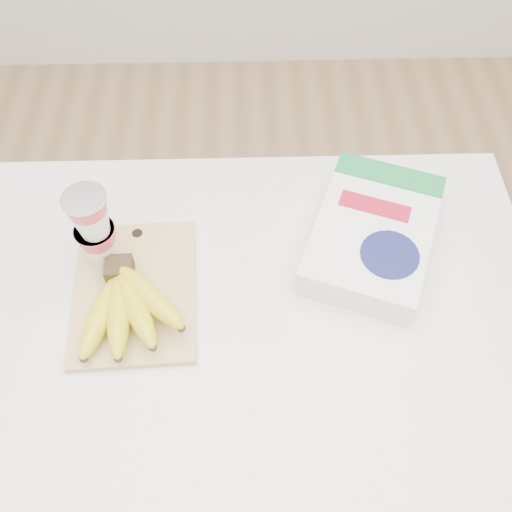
# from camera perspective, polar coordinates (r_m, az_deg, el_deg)

# --- Properties ---
(room) EXTENTS (4.00, 4.00, 4.00)m
(room) POSITION_cam_1_polar(r_m,az_deg,el_deg) (0.66, -8.71, 8.97)
(room) COLOR tan
(room) RESTS_ON ground
(table) EXTENTS (1.25, 0.83, 0.93)m
(table) POSITION_cam_1_polar(r_m,az_deg,el_deg) (1.43, -4.11, -16.09)
(table) COLOR white
(table) RESTS_ON ground
(cutting_board) EXTENTS (0.23, 0.31, 0.01)m
(cutting_board) POSITION_cam_1_polar(r_m,az_deg,el_deg) (1.05, -12.02, -3.45)
(cutting_board) COLOR tan
(cutting_board) RESTS_ON table
(bananas) EXTENTS (0.20, 0.20, 0.07)m
(bananas) POSITION_cam_1_polar(r_m,az_deg,el_deg) (1.00, -12.87, -4.84)
(bananas) COLOR #382816
(bananas) RESTS_ON cutting_board
(yogurt_stack) EXTENTS (0.08, 0.08, 0.17)m
(yogurt_stack) POSITION_cam_1_polar(r_m,az_deg,el_deg) (1.02, -15.92, 2.75)
(yogurt_stack) COLOR white
(yogurt_stack) RESTS_ON cutting_board
(cereal_box) EXTENTS (0.31, 0.36, 0.07)m
(cereal_box) POSITION_cam_1_polar(r_m,az_deg,el_deg) (1.09, 11.60, 2.20)
(cereal_box) COLOR white
(cereal_box) RESTS_ON table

